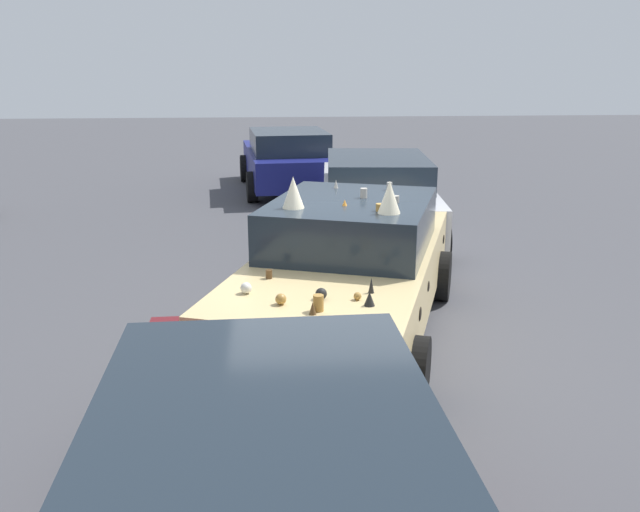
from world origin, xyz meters
name	(u,v)px	position (x,y,z in m)	size (l,w,h in m)	color
ground_plane	(347,333)	(0.00, 0.00, 0.00)	(60.00, 60.00, 0.00)	#47474C
art_car_decorated	(348,269)	(0.03, -0.01, 0.74)	(4.79, 3.12, 1.79)	#D8BC7F
parked_sedan_near_right	(376,197)	(4.07, -0.96, 0.72)	(4.66, 2.30, 1.41)	silver
parked_sedan_near_left	(287,159)	(8.58, 0.39, 0.72)	(4.36, 2.30, 1.41)	navy
parked_sedan_row_back_center	(267,495)	(-3.77, 0.88, 0.70)	(4.28, 2.11, 1.35)	#5B1419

